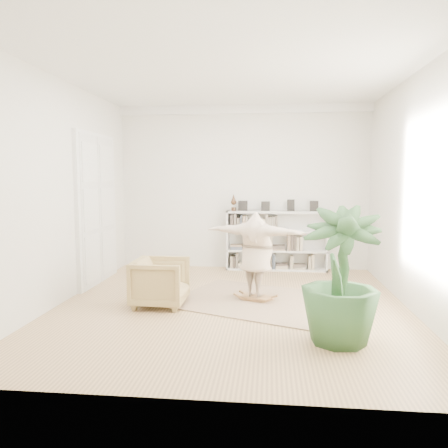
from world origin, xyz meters
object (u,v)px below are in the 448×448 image
(armchair, at_px, (161,282))
(rocker_board, at_px, (256,297))
(bookshelf, at_px, (276,241))
(person, at_px, (256,252))
(houseplant, at_px, (340,275))

(armchair, bearing_deg, rocker_board, -74.01)
(bookshelf, bearing_deg, person, -98.30)
(armchair, distance_m, rocker_board, 1.58)
(person, bearing_deg, armchair, 37.11)
(bookshelf, distance_m, person, 2.56)
(rocker_board, relative_size, person, 0.32)
(houseplant, bearing_deg, bookshelf, 99.36)
(bookshelf, height_order, armchair, bookshelf)
(rocker_board, bearing_deg, bookshelf, 103.27)
(armchair, height_order, houseplant, houseplant)
(person, distance_m, houseplant, 2.03)
(person, bearing_deg, houseplant, 143.42)
(armchair, bearing_deg, houseplant, -116.57)
(bookshelf, xyz_separation_m, rocker_board, (-0.37, -2.53, -0.57))
(rocker_board, bearing_deg, houseplant, -36.58)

